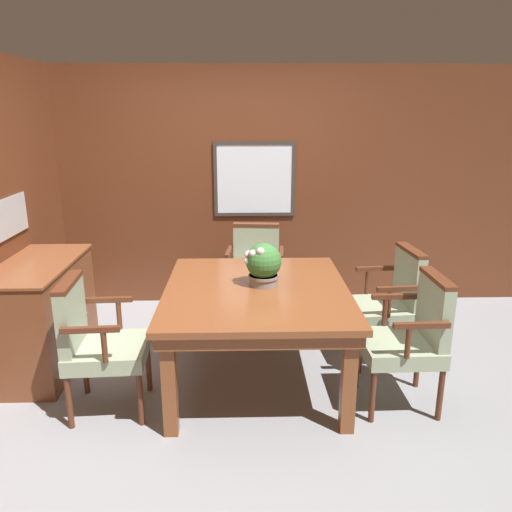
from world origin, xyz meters
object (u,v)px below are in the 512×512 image
object	(u,v)px
chair_right_far	(390,299)
chair_head_far	(255,269)
chair_right_near	(411,335)
sideboard_cabinet	(42,315)
chair_left_near	(96,339)
dining_table	(257,300)
potted_plant	(263,264)

from	to	relation	value
chair_right_far	chair_head_far	xyz separation A→B (m)	(-1.08, 0.82, 0.00)
chair_right_near	sideboard_cabinet	distance (m)	2.84
chair_right_near	sideboard_cabinet	xyz separation A→B (m)	(-2.76, 0.63, -0.09)
chair_right_near	chair_head_far	bearing A→B (deg)	-146.29
chair_left_near	chair_right_far	distance (m)	2.30
chair_right_far	sideboard_cabinet	world-z (taller)	chair_right_far
chair_right_near	chair_left_near	xyz separation A→B (m)	(-2.15, -0.01, 0.00)
chair_left_near	sideboard_cabinet	size ratio (longest dim) A/B	0.83
dining_table	sideboard_cabinet	distance (m)	1.75
chair_head_far	sideboard_cabinet	xyz separation A→B (m)	(-1.73, -0.86, -0.09)
chair_right_far	chair_head_far	size ratio (longest dim) A/B	1.00
chair_left_near	sideboard_cabinet	world-z (taller)	chair_left_near
chair_head_far	chair_right_far	bearing A→B (deg)	-32.06
potted_plant	chair_head_far	bearing A→B (deg)	91.64
chair_left_near	sideboard_cabinet	distance (m)	0.89
sideboard_cabinet	potted_plant	bearing A→B (deg)	-7.08
dining_table	chair_left_near	bearing A→B (deg)	-161.87
potted_plant	sideboard_cabinet	size ratio (longest dim) A/B	0.28
chair_head_far	potted_plant	bearing A→B (deg)	-83.27
dining_table	potted_plant	world-z (taller)	potted_plant
chair_left_near	chair_right_far	world-z (taller)	same
chair_right_near	dining_table	bearing A→B (deg)	-109.29
sideboard_cabinet	chair_right_far	bearing A→B (deg)	0.83
chair_left_near	potted_plant	xyz separation A→B (m)	(1.15, 0.42, 0.39)
chair_right_far	chair_left_near	bearing A→B (deg)	-78.19
chair_left_near	sideboard_cabinet	bearing A→B (deg)	40.56
potted_plant	sideboard_cabinet	xyz separation A→B (m)	(-1.76, 0.22, -0.48)
potted_plant	dining_table	bearing A→B (deg)	-129.23
chair_left_near	chair_head_far	bearing A→B (deg)	-39.72
dining_table	potted_plant	size ratio (longest dim) A/B	4.79
chair_left_near	chair_right_far	xyz separation A→B (m)	(2.20, 0.68, 0.00)
dining_table	chair_head_far	xyz separation A→B (m)	(0.02, 1.14, -0.13)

